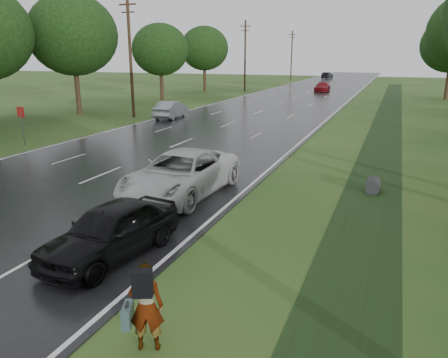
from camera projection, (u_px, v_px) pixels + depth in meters
road at (290, 100)px, 52.74m from camera, size 14.00×180.00×0.04m
edge_stripe_east at (347, 102)px, 50.36m from camera, size 0.12×180.00×0.01m
edge_stripe_west at (237, 97)px, 55.10m from camera, size 0.12×180.00×0.01m
center_line at (290, 99)px, 52.73m from camera, size 0.12×180.00×0.01m
drainage_ditch at (381, 148)px, 25.16m from camera, size 2.20×120.00×0.56m
road_sign at (21, 118)px, 25.73m from camera, size 0.50×0.06×2.30m
utility_pole_mid at (130, 55)px, 36.64m from camera, size 1.60×0.26×10.00m
utility_pole_far at (245, 55)px, 63.50m from camera, size 1.60×0.26×10.00m
utility_pole_distant at (292, 55)px, 90.36m from camera, size 1.60×0.26×10.00m
tree_west_c at (73, 35)px, 38.21m from camera, size 7.80×7.80×10.43m
tree_west_d at (160, 50)px, 50.76m from camera, size 6.60×6.60×8.80m
tree_west_f at (204, 48)px, 63.42m from camera, size 7.00×7.00×9.29m
pedestrian at (145, 306)px, 7.86m from camera, size 0.91×0.71×1.73m
white_pickup at (181, 174)px, 16.60m from camera, size 3.01×6.09×1.66m
dark_sedan at (111, 230)px, 11.52m from camera, size 2.34×4.50×1.46m
silver_sedan at (171, 109)px, 37.13m from camera, size 1.91×4.48×1.44m
far_car_red at (322, 87)px, 63.80m from camera, size 2.02×4.75×1.37m
far_car_dark at (327, 75)px, 98.71m from camera, size 2.13×4.46×1.41m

